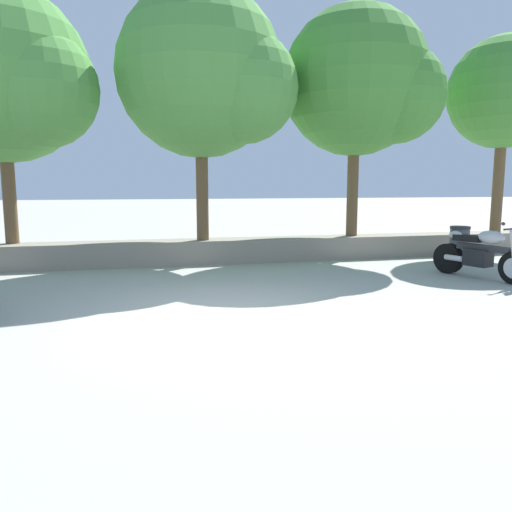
# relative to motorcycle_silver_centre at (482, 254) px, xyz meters

# --- Properties ---
(ground_plane) EXTENTS (120.00, 120.00, 0.00)m
(ground_plane) POSITION_rel_motorcycle_silver_centre_xyz_m (-5.29, -1.52, -0.49)
(ground_plane) COLOR #A3A099
(stone_wall) EXTENTS (36.00, 0.80, 0.55)m
(stone_wall) POSITION_rel_motorcycle_silver_centre_xyz_m (-5.29, 3.28, -0.21)
(stone_wall) COLOR gray
(stone_wall) RESTS_ON ground
(motorcycle_silver_centre) EXTENTS (0.94, 2.00, 1.18)m
(motorcycle_silver_centre) POSITION_rel_motorcycle_silver_centre_xyz_m (0.00, 0.00, 0.00)
(motorcycle_silver_centre) COLOR black
(motorcycle_silver_centre) RESTS_ON ground
(leafy_tree_far_left) EXTENTS (3.86, 3.68, 5.41)m
(leafy_tree_far_left) POSITION_rel_motorcycle_silver_centre_xyz_m (-9.02, 3.40, 3.55)
(leafy_tree_far_left) COLOR brown
(leafy_tree_far_left) RESTS_ON stone_wall
(leafy_tree_mid_left) EXTENTS (3.92, 3.74, 5.61)m
(leafy_tree_mid_left) POSITION_rel_motorcycle_silver_centre_xyz_m (-4.85, 3.08, 3.72)
(leafy_tree_mid_left) COLOR brown
(leafy_tree_mid_left) RESTS_ON stone_wall
(leafy_tree_mid_right) EXTENTS (3.76, 3.58, 5.56)m
(leafy_tree_mid_right) POSITION_rel_motorcycle_silver_centre_xyz_m (-1.05, 3.23, 3.75)
(leafy_tree_mid_right) COLOR brown
(leafy_tree_mid_right) RESTS_ON stone_wall
(leafy_tree_far_right) EXTENTS (3.00, 2.85, 5.07)m
(leafy_tree_far_right) POSITION_rel_motorcycle_silver_centre_xyz_m (2.95, 2.97, 3.63)
(leafy_tree_far_right) COLOR brown
(leafy_tree_far_right) RESTS_ON stone_wall
(trash_bin) EXTENTS (0.46, 0.46, 0.86)m
(trash_bin) POSITION_rel_motorcycle_silver_centre_xyz_m (0.89, 1.91, -0.05)
(trash_bin) COLOR #4C4C51
(trash_bin) RESTS_ON ground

